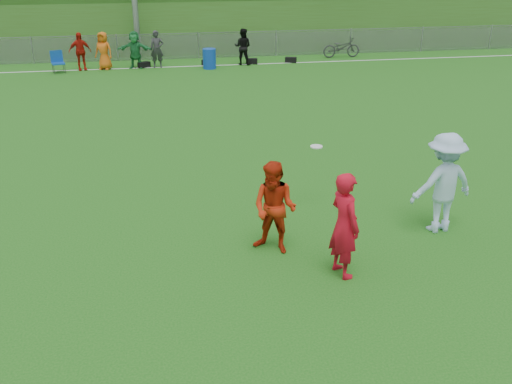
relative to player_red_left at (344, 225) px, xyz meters
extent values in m
plane|color=#155A13|center=(-0.86, 0.99, -0.96)|extent=(120.00, 120.00, 0.00)
cube|color=white|center=(-0.86, 18.99, -0.96)|extent=(60.00, 0.10, 0.01)
cube|color=gray|center=(-0.86, 20.99, -0.36)|extent=(58.00, 0.02, 1.20)
cube|color=gray|center=(-0.86, 20.99, 0.29)|extent=(58.00, 0.04, 0.04)
cube|color=#2A5016|center=(-0.86, 31.99, 0.54)|extent=(120.00, 18.00, 3.00)
imported|color=#B1170C|center=(-6.40, 18.99, -0.11)|extent=(1.06, 0.64, 1.69)
imported|color=orange|center=(-5.35, 18.99, -0.11)|extent=(0.98, 0.83, 1.69)
imported|color=#217E3D|center=(-3.94, 18.99, -0.11)|extent=(1.64, 0.79, 1.69)
imported|color=#2D2D30|center=(-2.93, 18.99, -0.11)|extent=(0.64, 0.43, 1.69)
imported|color=black|center=(1.11, 18.99, -0.11)|extent=(1.01, 0.91, 1.69)
cube|color=black|center=(-3.58, 19.09, -0.83)|extent=(0.61, 0.54, 0.26)
cube|color=black|center=(-0.57, 19.09, -0.83)|extent=(0.62, 0.52, 0.26)
cube|color=black|center=(1.56, 19.09, -0.83)|extent=(0.59, 0.37, 0.26)
cube|color=black|center=(3.50, 19.09, -0.83)|extent=(0.61, 0.44, 0.26)
imported|color=red|center=(0.00, 0.00, 0.00)|extent=(0.64, 0.80, 1.92)
imported|color=#B9260C|center=(-1.01, 1.01, -0.07)|extent=(1.10, 1.05, 1.79)
imported|color=#ACD0EF|center=(2.45, 1.30, 0.07)|extent=(1.43, 0.95, 2.06)
cylinder|color=white|center=(0.29, 2.91, 0.41)|extent=(0.27, 0.27, 0.02)
cylinder|color=#103EB1|center=(-0.56, 18.33, -0.51)|extent=(0.72, 0.72, 0.91)
cube|color=#0E42A0|center=(-7.34, 18.50, -0.53)|extent=(0.67, 0.67, 0.05)
cube|color=#0E42A0|center=(-7.42, 18.75, -0.26)|extent=(0.53, 0.19, 0.54)
imported|color=#2A2A2C|center=(6.34, 19.99, -0.46)|extent=(1.93, 0.71, 1.01)
camera|label=1|loc=(-2.99, -8.33, 4.45)|focal=40.00mm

